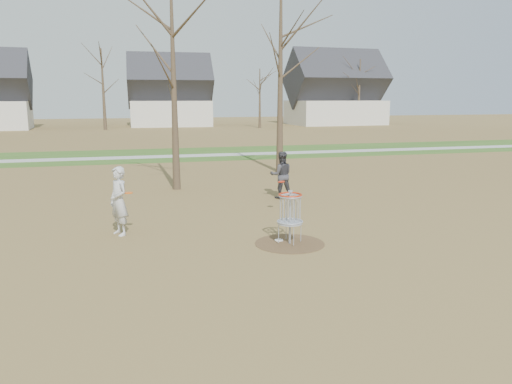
# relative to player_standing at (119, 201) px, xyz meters

# --- Properties ---
(ground) EXTENTS (160.00, 160.00, 0.00)m
(ground) POSITION_rel_player_standing_xyz_m (4.21, -1.99, -0.94)
(ground) COLOR brown
(ground) RESTS_ON ground
(green_band) EXTENTS (160.00, 8.00, 0.01)m
(green_band) POSITION_rel_player_standing_xyz_m (4.21, 19.01, -0.93)
(green_band) COLOR #2D5119
(green_band) RESTS_ON ground
(footpath) EXTENTS (160.00, 1.50, 0.01)m
(footpath) POSITION_rel_player_standing_xyz_m (4.21, 18.01, -0.92)
(footpath) COLOR #9E9E99
(footpath) RESTS_ON green_band
(dirt_circle) EXTENTS (1.80, 1.80, 0.01)m
(dirt_circle) POSITION_rel_player_standing_xyz_m (4.21, -1.99, -0.93)
(dirt_circle) COLOR #47331E
(dirt_circle) RESTS_ON ground
(player_standing) EXTENTS (0.72, 0.82, 1.88)m
(player_standing) POSITION_rel_player_standing_xyz_m (0.00, 0.00, 0.00)
(player_standing) COLOR #BDBDBD
(player_standing) RESTS_ON ground
(player_throwing) EXTENTS (0.93, 0.77, 1.74)m
(player_throwing) POSITION_rel_player_standing_xyz_m (5.78, 3.67, -0.07)
(player_throwing) COLOR #39383E
(player_throwing) RESTS_ON ground
(disc_grounded) EXTENTS (0.22, 0.22, 0.02)m
(disc_grounded) POSITION_rel_player_standing_xyz_m (4.03, -1.67, -0.92)
(disc_grounded) COLOR white
(disc_grounded) RESTS_ON dirt_circle
(discs_in_play) EXTENTS (4.96, 1.65, 0.17)m
(discs_in_play) POSITION_rel_player_standing_xyz_m (2.75, 0.56, 0.18)
(discs_in_play) COLOR red
(discs_in_play) RESTS_ON ground
(disc_golf_basket) EXTENTS (0.64, 0.64, 1.35)m
(disc_golf_basket) POSITION_rel_player_standing_xyz_m (4.21, -1.99, -0.03)
(disc_golf_basket) COLOR #9EA3AD
(disc_golf_basket) RESTS_ON ground
(bare_trees) EXTENTS (52.62, 44.98, 9.00)m
(bare_trees) POSITION_rel_player_standing_xyz_m (5.99, 33.80, 4.41)
(bare_trees) COLOR #382B1E
(bare_trees) RESTS_ON ground
(houses_row) EXTENTS (56.51, 10.01, 7.26)m
(houses_row) POSITION_rel_player_standing_xyz_m (8.53, 50.57, 2.58)
(houses_row) COLOR silver
(houses_row) RESTS_ON ground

